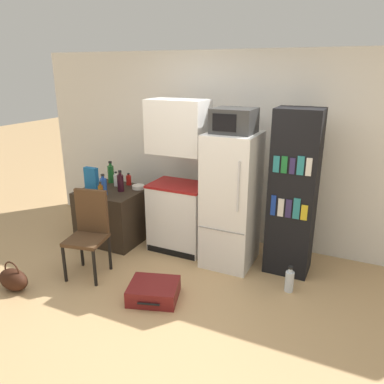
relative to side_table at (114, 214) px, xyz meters
The scene contains 19 objects.
ground_plane 1.93m from the side_table, 40.03° to the right, with size 24.00×24.00×0.00m, color tan.
wall_back 2.03m from the side_table, 25.22° to the left, with size 6.40×0.10×2.47m.
side_table is the anchor object (origin of this frame).
kitchen_hutch 1.07m from the side_table, ahead, with size 0.72×0.51×1.91m.
refrigerator 1.71m from the side_table, ahead, with size 0.57×0.65×1.57m.
microwave 2.13m from the side_table, ahead, with size 0.45×0.40×0.27m.
bookshelf 2.40m from the side_table, ahead, with size 0.49×0.41×1.86m.
bottle_green_tall 0.59m from the side_table, 129.34° to the left, with size 0.09×0.09×0.31m.
bottle_blue_soda 0.52m from the side_table, 80.66° to the right, with size 0.09×0.09×0.27m.
bottle_ketchup_red 0.51m from the side_table, 74.71° to the left, with size 0.07×0.07×0.16m.
bottle_wine_dark 0.49m from the side_table, ahead, with size 0.08×0.08×0.28m.
bottle_milk_white 0.47m from the side_table, 107.49° to the left, with size 0.07×0.07×0.20m.
bottle_amber_beer 0.55m from the side_table, 78.41° to the right, with size 0.06×0.06×0.20m.
bowl 0.51m from the side_table, 32.44° to the left, with size 0.17×0.17×0.05m.
cereal_box 0.57m from the side_table, 156.25° to the right, with size 0.19×0.07×0.30m.
chair 0.91m from the side_table, 70.62° to the right, with size 0.47×0.47×0.97m.
suitcase_large_flat 1.61m from the side_table, 39.60° to the right, with size 0.59×0.54×0.17m.
handbag 1.54m from the side_table, 97.79° to the right, with size 0.36×0.20×0.33m.
water_bottle_front 2.47m from the side_table, ahead, with size 0.09×0.09×0.29m.
Camera 1 is at (1.54, -2.60, 2.25)m, focal length 35.00 mm.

